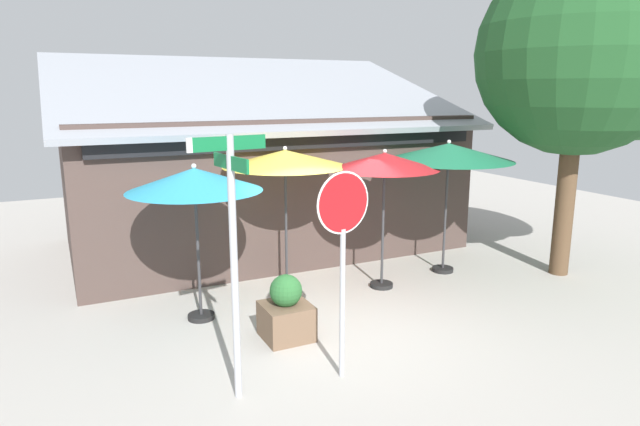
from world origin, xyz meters
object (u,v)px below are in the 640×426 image
(patio_umbrella_teal_left, at_px, (195,181))
(patio_umbrella_crimson_right, at_px, (385,163))
(street_sign_post, at_px, (233,243))
(stop_sign, at_px, (343,236))
(patio_umbrella_forest_green_far_right, at_px, (448,153))
(shade_tree, at_px, (592,59))
(sidewalk_planter, at_px, (286,312))
(patio_umbrella_mustard_center, at_px, (285,160))

(patio_umbrella_teal_left, xyz_separation_m, patio_umbrella_crimson_right, (3.51, -0.02, 0.09))
(street_sign_post, height_order, stop_sign, street_sign_post)
(street_sign_post, distance_m, patio_umbrella_forest_green_far_right, 6.06)
(street_sign_post, bearing_deg, patio_umbrella_teal_left, 86.02)
(street_sign_post, relative_size, shade_tree, 0.51)
(patio_umbrella_crimson_right, height_order, shade_tree, shade_tree)
(shade_tree, height_order, sidewalk_planter, shade_tree)
(sidewalk_planter, bearing_deg, street_sign_post, -132.61)
(patio_umbrella_crimson_right, bearing_deg, shade_tree, -14.28)
(patio_umbrella_teal_left, height_order, patio_umbrella_forest_green_far_right, patio_umbrella_forest_green_far_right)
(patio_umbrella_teal_left, relative_size, shade_tree, 0.41)
(patio_umbrella_mustard_center, bearing_deg, stop_sign, -100.99)
(patio_umbrella_forest_green_far_right, height_order, shade_tree, shade_tree)
(patio_umbrella_teal_left, distance_m, patio_umbrella_forest_green_far_right, 5.18)
(patio_umbrella_teal_left, xyz_separation_m, patio_umbrella_mustard_center, (1.90, 0.87, 0.14))
(street_sign_post, distance_m, sidewalk_planter, 2.33)
(street_sign_post, height_order, patio_umbrella_forest_green_far_right, street_sign_post)
(shade_tree, relative_size, sidewalk_planter, 6.30)
(street_sign_post, xyz_separation_m, patio_umbrella_crimson_right, (3.69, 2.55, 0.44))
(patio_umbrella_forest_green_far_right, bearing_deg, stop_sign, -143.69)
(patio_umbrella_mustard_center, relative_size, shade_tree, 0.43)
(patio_umbrella_crimson_right, distance_m, patio_umbrella_forest_green_far_right, 1.68)
(stop_sign, relative_size, patio_umbrella_crimson_right, 1.03)
(patio_umbrella_crimson_right, bearing_deg, sidewalk_planter, -153.10)
(patio_umbrella_teal_left, relative_size, patio_umbrella_mustard_center, 0.96)
(shade_tree, bearing_deg, sidewalk_planter, -177.69)
(patio_umbrella_mustard_center, height_order, patio_umbrella_forest_green_far_right, patio_umbrella_forest_green_far_right)
(sidewalk_planter, bearing_deg, shade_tree, 2.31)
(patio_umbrella_mustard_center, height_order, shade_tree, shade_tree)
(street_sign_post, height_order, patio_umbrella_crimson_right, street_sign_post)
(stop_sign, height_order, patio_umbrella_crimson_right, stop_sign)
(stop_sign, distance_m, patio_umbrella_crimson_right, 3.55)
(shade_tree, bearing_deg, patio_umbrella_mustard_center, 161.18)
(stop_sign, xyz_separation_m, shade_tree, (6.27, 1.65, 2.38))
(patio_umbrella_mustard_center, relative_size, sidewalk_planter, 2.68)
(patio_umbrella_forest_green_far_right, bearing_deg, shade_tree, -28.54)
(stop_sign, bearing_deg, sidewalk_planter, 98.76)
(street_sign_post, bearing_deg, shade_tree, 11.36)
(stop_sign, xyz_separation_m, sidewalk_planter, (-0.21, 1.39, -1.50))
(patio_umbrella_crimson_right, distance_m, sidewalk_planter, 3.44)
(patio_umbrella_crimson_right, height_order, patio_umbrella_forest_green_far_right, patio_umbrella_forest_green_far_right)
(street_sign_post, distance_m, shade_tree, 8.16)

